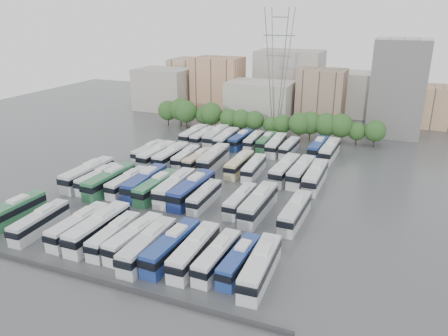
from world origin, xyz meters
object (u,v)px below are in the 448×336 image
at_px(bus_r3_s3, 204,137).
at_px(bus_r2_s1, 149,151).
at_px(bus_r0_s5, 98,228).
at_px(bus_r2_s5, 198,160).
at_px(bus_r1_s1, 99,178).
at_px(bus_r2_s12, 301,171).
at_px(bus_r1_s4, 145,182).
at_px(bus_r3_s6, 241,140).
at_px(bus_r0_s2, 40,222).
at_px(bus_r0_s7, 134,237).
at_px(bus_r0_s11, 217,256).
at_px(bus_r1_s11, 259,204).
at_px(bus_r3_s13, 330,150).
at_px(bus_r1_s6, 175,187).
at_px(bus_r3_s10, 290,147).
at_px(bus_r1_s10, 240,200).
at_px(bus_r1_s0, 88,174).
at_px(bus_r1_s3, 128,182).
at_px(bus_r1_s8, 204,196).
at_px(bus_r3_s9, 276,145).
at_px(bus_r3_s7, 253,140).
at_px(apartment_tower, 398,88).
at_px(bus_r0_s0, 12,213).
at_px(bus_r1_s13, 295,212).
at_px(bus_r2_s3, 171,156).
at_px(bus_r1_s5, 157,187).
at_px(bus_r0_s6, 114,235).
at_px(bus_r0_s12, 239,260).
at_px(bus_r3_s5, 226,139).
at_px(bus_r0_s4, 79,225).
at_px(bus_r3_s2, 194,135).
at_px(bus_r2_s2, 157,154).
at_px(bus_r0_s9, 172,246).
at_px(bus_r3_s12, 318,147).
at_px(bus_r0_s10, 194,251).
at_px(bus_r2_s9, 254,167).
at_px(bus_r3_s4, 216,136).
at_px(bus_r2_s6, 214,158).
at_px(electricity_pylon, 278,65).
at_px(bus_r2_s4, 186,157).
at_px(bus_r1_s7, 192,189).

bearing_deg(bus_r3_s3, bus_r2_s1, -109.98).
xyz_separation_m(bus_r0_s5, bus_r2_s5, (-0.01, 35.43, -0.31)).
distance_m(bus_r1_s1, bus_r2_s1, 18.87).
bearing_deg(bus_r2_s12, bus_r1_s4, -144.42).
bearing_deg(bus_r3_s3, bus_r3_s6, 8.11).
bearing_deg(bus_r2_s12, bus_r0_s2, -129.31).
bearing_deg(bus_r0_s7, bus_r0_s11, 2.85).
relative_size(bus_r1_s11, bus_r3_s13, 1.05).
bearing_deg(bus_r1_s6, bus_r2_s12, 38.99).
bearing_deg(bus_r3_s10, bus_r1_s10, -88.53).
bearing_deg(bus_r1_s0, bus_r1_s4, 4.60).
bearing_deg(bus_r1_s3, bus_r1_s11, 0.60).
distance_m(bus_r1_s8, bus_r3_s9, 35.04).
height_order(bus_r1_s4, bus_r3_s7, bus_r1_s4).
height_order(apartment_tower, bus_r0_s0, apartment_tower).
xyz_separation_m(bus_r0_s5, bus_r1_s0, (-16.36, 17.97, 0.06)).
relative_size(bus_r1_s13, bus_r3_s13, 0.97).
xyz_separation_m(bus_r1_s4, bus_r2_s3, (-3.34, 16.29, -0.10)).
bearing_deg(bus_r0_s11, bus_r1_s3, 147.35).
xyz_separation_m(bus_r0_s7, bus_r3_s13, (19.51, 52.88, 0.13)).
bearing_deg(bus_r1_s5, bus_r0_s6, -76.61).
distance_m(bus_r0_s12, bus_r3_s5, 57.35).
distance_m(bus_r0_s0, bus_r0_s4, 13.10).
height_order(bus_r1_s8, bus_r3_s6, bus_r3_s6).
distance_m(bus_r0_s12, bus_r1_s8, 21.99).
bearing_deg(bus_r3_s2, bus_r2_s2, -89.59).
relative_size(bus_r0_s9, bus_r2_s12, 0.97).
xyz_separation_m(bus_r2_s1, bus_r3_s12, (36.36, 18.21, 0.09)).
distance_m(apartment_tower, bus_r2_s5, 61.34).
bearing_deg(bus_r0_s11, bus_r0_s10, -175.95).
xyz_separation_m(bus_r1_s1, bus_r3_s3, (6.57, 35.28, 0.01)).
distance_m(bus_r2_s9, bus_r3_s2, 29.10).
height_order(bus_r1_s1, bus_r3_s4, bus_r3_s4).
xyz_separation_m(bus_r2_s3, bus_r3_s9, (19.71, 17.65, -0.05)).
height_order(bus_r0_s12, bus_r1_s5, bus_r1_s5).
bearing_deg(bus_r1_s8, bus_r2_s6, 108.23).
bearing_deg(bus_r0_s4, bus_r0_s12, 2.27).
xyz_separation_m(bus_r0_s4, bus_r1_s4, (0.08, 18.96, 0.18)).
bearing_deg(bus_r0_s6, bus_r1_s10, 54.03).
relative_size(bus_r0_s10, bus_r2_s9, 1.10).
bearing_deg(bus_r0_s6, electricity_pylon, 85.52).
bearing_deg(bus_r1_s0, bus_r1_s6, 4.17).
bearing_deg(bus_r0_s5, bus_r0_s10, -0.95).
height_order(bus_r0_s10, bus_r1_s6, bus_r1_s6).
distance_m(electricity_pylon, bus_r2_s1, 45.62).
distance_m(electricity_pylon, bus_r2_s2, 45.63).
distance_m(bus_r0_s11, bus_r2_s4, 43.06).
height_order(bus_r1_s13, bus_r2_s4, bus_r1_s13).
height_order(electricity_pylon, bus_r1_s1, electricity_pylon).
distance_m(bus_r0_s10, bus_r1_s7, 21.55).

